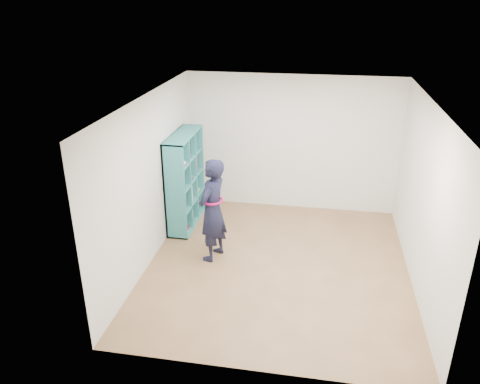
# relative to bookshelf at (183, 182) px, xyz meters

# --- Properties ---
(floor) EXTENTS (4.50, 4.50, 0.00)m
(floor) POSITION_rel_bookshelf_xyz_m (1.83, -1.18, -0.82)
(floor) COLOR brown
(floor) RESTS_ON ground
(ceiling) EXTENTS (4.50, 4.50, 0.00)m
(ceiling) POSITION_rel_bookshelf_xyz_m (1.83, -1.18, 1.78)
(ceiling) COLOR white
(ceiling) RESTS_ON wall_back
(wall_left) EXTENTS (0.02, 4.50, 2.60)m
(wall_left) POSITION_rel_bookshelf_xyz_m (-0.17, -1.18, 0.48)
(wall_left) COLOR white
(wall_left) RESTS_ON floor
(wall_right) EXTENTS (0.02, 4.50, 2.60)m
(wall_right) POSITION_rel_bookshelf_xyz_m (3.83, -1.18, 0.48)
(wall_right) COLOR white
(wall_right) RESTS_ON floor
(wall_back) EXTENTS (4.00, 0.02, 2.60)m
(wall_back) POSITION_rel_bookshelf_xyz_m (1.83, 1.07, 0.48)
(wall_back) COLOR white
(wall_back) RESTS_ON floor
(wall_front) EXTENTS (4.00, 0.02, 2.60)m
(wall_front) POSITION_rel_bookshelf_xyz_m (1.83, -3.43, 0.48)
(wall_front) COLOR white
(wall_front) RESTS_ON floor
(bookshelf) EXTENTS (0.37, 1.28, 1.71)m
(bookshelf) POSITION_rel_bookshelf_xyz_m (0.00, 0.00, 0.00)
(bookshelf) COLOR teal
(bookshelf) RESTS_ON floor
(person) EXTENTS (0.56, 0.70, 1.67)m
(person) POSITION_rel_bookshelf_xyz_m (0.78, -1.09, 0.01)
(person) COLOR black
(person) RESTS_ON floor
(smartphone) EXTENTS (0.03, 0.12, 0.14)m
(smartphone) POSITION_rel_bookshelf_xyz_m (0.67, -0.96, 0.12)
(smartphone) COLOR silver
(smartphone) RESTS_ON person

